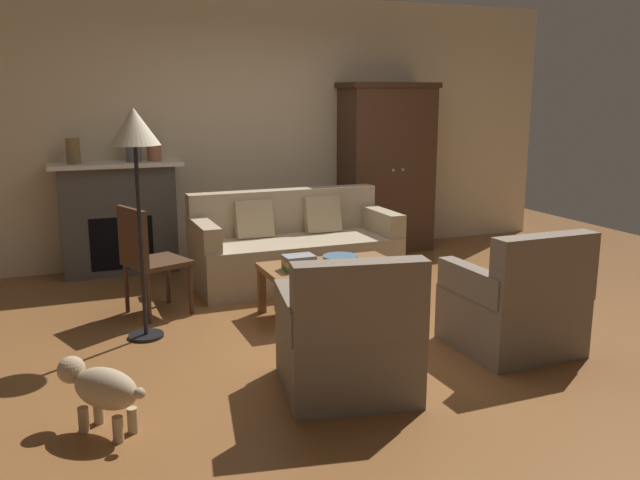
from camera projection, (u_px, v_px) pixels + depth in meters
name	position (u px, v px, depth m)	size (l,w,h in m)	color
ground_plane	(356.00, 323.00, 5.28)	(9.60, 9.60, 0.00)	brown
back_wall	(259.00, 129.00, 7.30)	(7.20, 0.10, 2.80)	beige
fireplace	(119.00, 217.00, 6.68)	(1.26, 0.48, 1.12)	#4C4947
armoire	(386.00, 168.00, 7.60)	(1.06, 0.57, 1.90)	#472D1E
couch	(294.00, 249.00, 6.41)	(1.92, 0.86, 0.86)	tan
coffee_table	(331.00, 271.00, 5.43)	(1.10, 0.60, 0.42)	olive
fruit_bowl	(340.00, 260.00, 5.44)	(0.29, 0.29, 0.07)	slate
book_stack	(299.00, 262.00, 5.25)	(0.25, 0.19, 0.12)	#427A4C
mantel_vase_bronze	(73.00, 151.00, 6.38)	(0.13, 0.13, 0.24)	olive
mantel_vase_slate	(133.00, 147.00, 6.58)	(0.15, 0.15, 0.29)	#565B66
mantel_vase_terracotta	(154.00, 151.00, 6.66)	(0.14, 0.14, 0.19)	#A86042
armchair_near_left	(348.00, 343.00, 4.00)	(0.89, 0.90, 0.88)	#756656
armchair_near_right	(516.00, 307.00, 4.67)	(0.79, 0.78, 0.88)	#756656
side_chair_wooden	(147.00, 254.00, 5.38)	(0.56, 0.56, 0.90)	#472D1E
floor_lamp	(135.00, 140.00, 4.68)	(0.36, 0.36, 1.68)	black
dog	(101.00, 388.00, 3.54)	(0.44, 0.47, 0.39)	tan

